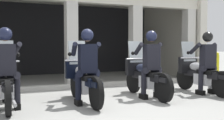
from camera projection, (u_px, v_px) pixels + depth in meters
ground_plane at (81, 84)px, 8.90m from camera, size 80.00×80.00×0.00m
station_building at (56, 25)px, 10.50m from camera, size 9.99×4.36×3.16m
kerb_strip at (76, 86)px, 8.16m from camera, size 9.49×0.24×0.12m
motorcycle_far_left at (5, 82)px, 5.61m from camera, size 0.62×2.04×1.35m
police_officer_far_left at (6, 61)px, 5.33m from camera, size 0.63×0.61×1.58m
motorcycle_center_left at (83, 79)px, 6.11m from camera, size 0.62×2.04×1.35m
police_officer_center_left at (87, 60)px, 5.82m from camera, size 0.63×0.61×1.58m
motorcycle_center_right at (145, 76)px, 6.80m from camera, size 0.62×2.04×1.35m
police_officer_center_right at (151, 58)px, 6.52m from camera, size 0.63×0.61×1.58m
motorcycle_far_right at (199, 74)px, 7.34m from camera, size 0.62×2.04×1.35m
police_officer_far_right at (207, 57)px, 7.06m from camera, size 0.63×0.61×1.58m
bollard_kerbside at (217, 67)px, 9.73m from camera, size 0.14×0.14×1.01m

